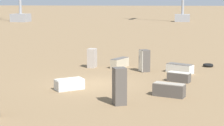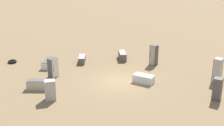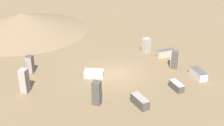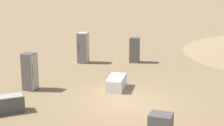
{
  "view_description": "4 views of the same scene",
  "coord_description": "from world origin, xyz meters",
  "px_view_note": "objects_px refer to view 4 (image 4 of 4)",
  "views": [
    {
      "loc": [
        22.0,
        5.69,
        5.01
      ],
      "look_at": [
        -0.47,
        1.21,
        1.26
      ],
      "focal_mm": 60.0,
      "sensor_mm": 36.0,
      "label": 1
    },
    {
      "loc": [
        -8.3,
        -21.33,
        9.94
      ],
      "look_at": [
        -0.13,
        1.23,
        1.16
      ],
      "focal_mm": 50.0,
      "sensor_mm": 36.0,
      "label": 2
    },
    {
      "loc": [
        17.0,
        17.49,
        12.56
      ],
      "look_at": [
        0.38,
        -0.05,
        1.15
      ],
      "focal_mm": 50.0,
      "sensor_mm": 36.0,
      "label": 3
    },
    {
      "loc": [
        -12.02,
        10.55,
        5.83
      ],
      "look_at": [
        0.41,
        0.51,
        1.82
      ],
      "focal_mm": 60.0,
      "sensor_mm": 36.0,
      "label": 4
    }
  ],
  "objects_px": {
    "discarded_fridge_1": "(30,72)",
    "discarded_fridge_9": "(116,83)",
    "discarded_fridge_3": "(3,105)",
    "discarded_fridge_4": "(134,50)",
    "discarded_fridge_6": "(83,48)"
  },
  "relations": [
    {
      "from": "discarded_fridge_3",
      "to": "discarded_fridge_9",
      "type": "bearing_deg",
      "value": 100.43
    },
    {
      "from": "discarded_fridge_4",
      "to": "discarded_fridge_6",
      "type": "bearing_deg",
      "value": 104.93
    },
    {
      "from": "discarded_fridge_3",
      "to": "discarded_fridge_6",
      "type": "bearing_deg",
      "value": 139.04
    },
    {
      "from": "discarded_fridge_1",
      "to": "discarded_fridge_3",
      "type": "xyz_separation_m",
      "value": [
        -2.12,
        2.33,
        -0.57
      ]
    },
    {
      "from": "discarded_fridge_3",
      "to": "discarded_fridge_9",
      "type": "height_order",
      "value": "discarded_fridge_3"
    },
    {
      "from": "discarded_fridge_4",
      "to": "discarded_fridge_3",
      "type": "bearing_deg",
      "value": 158.93
    },
    {
      "from": "discarded_fridge_6",
      "to": "discarded_fridge_9",
      "type": "distance_m",
      "value": 5.86
    },
    {
      "from": "discarded_fridge_9",
      "to": "discarded_fridge_6",
      "type": "bearing_deg",
      "value": 121.93
    },
    {
      "from": "discarded_fridge_4",
      "to": "discarded_fridge_6",
      "type": "xyz_separation_m",
      "value": [
        1.99,
        2.62,
        0.16
      ]
    },
    {
      "from": "discarded_fridge_3",
      "to": "discarded_fridge_9",
      "type": "distance_m",
      "value": 5.75
    },
    {
      "from": "discarded_fridge_3",
      "to": "discarded_fridge_9",
      "type": "relative_size",
      "value": 1.02
    },
    {
      "from": "discarded_fridge_9",
      "to": "discarded_fridge_4",
      "type": "bearing_deg",
      "value": 88.69
    },
    {
      "from": "discarded_fridge_1",
      "to": "discarded_fridge_6",
      "type": "xyz_separation_m",
      "value": [
        2.94,
        -5.21,
        0.05
      ]
    },
    {
      "from": "discarded_fridge_1",
      "to": "discarded_fridge_9",
      "type": "distance_m",
      "value": 4.32
    },
    {
      "from": "discarded_fridge_1",
      "to": "discarded_fridge_4",
      "type": "bearing_deg",
      "value": 158.81
    }
  ]
}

